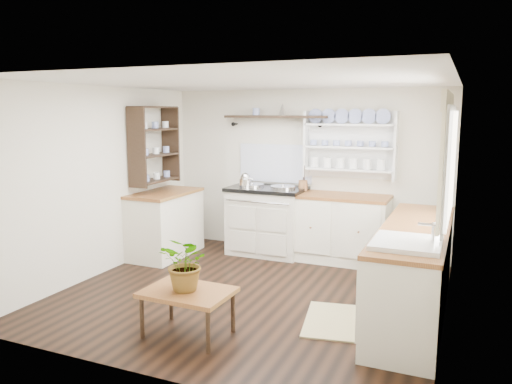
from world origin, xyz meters
TOP-DOWN VIEW (x-y plane):
  - floor at (0.00, 0.00)m, footprint 4.00×3.80m
  - wall_back at (0.00, 1.90)m, footprint 4.00×0.02m
  - wall_right at (2.00, 0.00)m, footprint 0.02×3.80m
  - wall_left at (-2.00, 0.00)m, footprint 0.02×3.80m
  - ceiling at (0.00, 0.00)m, footprint 4.00×3.80m
  - window at (1.95, 0.15)m, footprint 0.08×1.55m
  - aga_cooker at (-0.45, 1.57)m, footprint 1.06×0.73m
  - back_cabinets at (0.60, 1.60)m, footprint 1.27×0.63m
  - right_cabinets at (1.70, 0.10)m, footprint 0.62×2.43m
  - belfast_sink at (1.70, -0.65)m, footprint 0.55×0.60m
  - left_cabinets at (-1.70, 0.90)m, footprint 0.62×1.13m
  - plate_rack at (0.65, 1.86)m, footprint 1.20×0.22m
  - high_shelf at (-0.40, 1.78)m, footprint 1.50×0.29m
  - left_shelving at (-1.84, 0.90)m, footprint 0.28×0.80m
  - kettle at (-0.73, 1.45)m, footprint 0.18×0.18m
  - utensil_crock at (0.04, 1.68)m, footprint 0.12×0.12m
  - center_table at (-0.10, -1.16)m, footprint 0.79×0.57m
  - potted_plant at (-0.10, -1.16)m, footprint 0.49×0.44m
  - floor_rug at (1.04, -0.37)m, footprint 0.69×0.93m

SIDE VIEW (x-z plane):
  - floor at x=0.00m, z-range -0.01..0.01m
  - floor_rug at x=1.04m, z-range 0.00..0.02m
  - center_table at x=-0.10m, z-range 0.16..0.58m
  - right_cabinets at x=1.70m, z-range 0.01..0.91m
  - left_cabinets at x=-1.70m, z-range 0.01..0.91m
  - back_cabinets at x=0.60m, z-range 0.01..0.91m
  - aga_cooker at x=-0.45m, z-range -0.01..0.97m
  - potted_plant at x=-0.10m, z-range 0.42..0.92m
  - belfast_sink at x=1.70m, z-range 0.58..1.03m
  - utensil_crock at x=0.04m, z-range 0.91..1.06m
  - kettle at x=-0.73m, z-range 0.93..1.14m
  - wall_back at x=0.00m, z-range 0.00..2.30m
  - wall_right at x=2.00m, z-range 0.00..2.30m
  - wall_left at x=-2.00m, z-range 0.00..2.30m
  - left_shelving at x=-1.84m, z-range 1.02..2.08m
  - plate_rack at x=0.65m, z-range 1.11..2.01m
  - window at x=1.95m, z-range 0.95..2.17m
  - high_shelf at x=-0.40m, z-range 1.83..1.99m
  - ceiling at x=0.00m, z-range 2.29..2.30m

